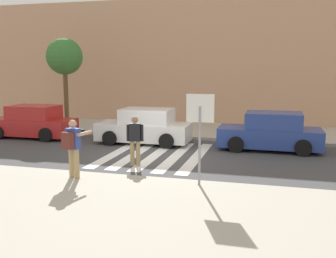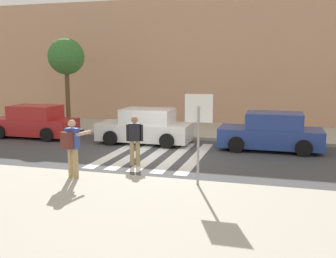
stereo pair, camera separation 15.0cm
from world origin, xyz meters
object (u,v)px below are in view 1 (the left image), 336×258
parked_car_blue (271,132)px  street_tree_west (65,57)px  parked_car_red (33,122)px  parked_car_white (145,127)px  photographer_with_backpack (73,144)px  stop_sign (200,119)px  pedestrian_crossing (135,138)px

parked_car_blue → street_tree_west: size_ratio=0.87×
parked_car_red → street_tree_west: 4.19m
parked_car_red → parked_car_white: same height
photographer_with_backpack → parked_car_red: (-5.55, 6.25, -0.44)m
parked_car_white → parked_car_blue: (5.40, -0.00, 0.00)m
stop_sign → street_tree_west: 12.61m
stop_sign → parked_car_blue: stop_sign is taller
photographer_with_backpack → pedestrian_crossing: (1.07, 2.33, -0.19)m
parked_car_white → street_tree_west: street_tree_west is taller
parked_car_blue → photographer_with_backpack: bearing=-131.4°
pedestrian_crossing → parked_car_blue: (4.44, 3.92, -0.25)m
stop_sign → photographer_with_backpack: (-3.67, -0.34, -0.80)m
photographer_with_backpack → pedestrian_crossing: 2.57m
photographer_with_backpack → parked_car_blue: (5.51, 6.25, -0.44)m
photographer_with_backpack → parked_car_red: bearing=131.6°
parked_car_white → parked_car_blue: size_ratio=1.00×
pedestrian_crossing → parked_car_red: (-6.63, 3.92, -0.25)m
photographer_with_backpack → street_tree_west: 10.79m
stop_sign → parked_car_red: (-9.23, 5.92, -1.24)m
photographer_with_backpack → street_tree_west: size_ratio=0.36×
parked_car_blue → street_tree_west: 11.57m
parked_car_blue → street_tree_west: (-10.79, 2.77, 3.13)m
parked_car_white → pedestrian_crossing: bearing=-76.3°
stop_sign → photographer_with_backpack: stop_sign is taller
photographer_with_backpack → pedestrian_crossing: bearing=65.3°
parked_car_red → street_tree_west: size_ratio=0.87×
stop_sign → parked_car_red: 11.03m
pedestrian_crossing → parked_car_blue: bearing=41.5°
parked_car_red → parked_car_white: 5.67m
stop_sign → parked_car_blue: (1.84, 5.92, -1.24)m
street_tree_west → stop_sign: bearing=-44.1°
stop_sign → street_tree_west: bearing=135.9°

